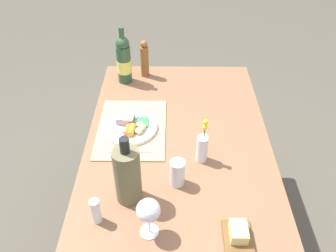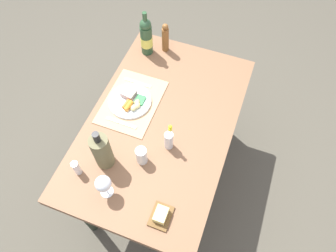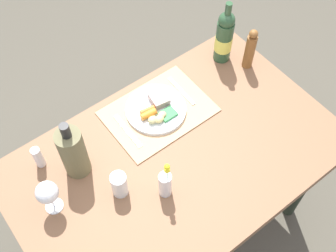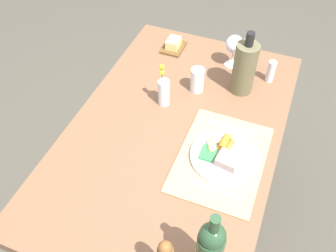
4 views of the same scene
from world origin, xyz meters
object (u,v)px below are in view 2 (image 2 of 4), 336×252
at_px(water_tumbler, 142,156).
at_px(pepper_mill, 165,38).
at_px(dinner_plate, 130,101).
at_px(cooler_bottle, 102,151).
at_px(wine_glass, 103,184).
at_px(fork, 138,83).
at_px(wine_bottle, 146,37).
at_px(salt_shaker, 77,168).
at_px(butter_dish, 161,215).
at_px(dining_table, 161,131).
at_px(knife, 121,123).
at_px(flower_vase, 169,140).

bearing_deg(water_tumbler, pepper_mill, -167.86).
height_order(dinner_plate, cooler_bottle, cooler_bottle).
bearing_deg(wine_glass, fork, -169.09).
distance_m(water_tumbler, wine_glass, 0.26).
distance_m(water_tumbler, wine_bottle, 0.82).
bearing_deg(salt_shaker, fork, 175.45).
bearing_deg(salt_shaker, butter_dish, 82.38).
bearing_deg(dining_table, butter_dish, 21.34).
distance_m(wine_glass, wine_bottle, 1.01).
bearing_deg(cooler_bottle, fork, -174.49).
bearing_deg(wine_bottle, knife, 7.67).
bearing_deg(pepper_mill, dining_table, 18.16).
height_order(flower_vase, wine_bottle, wine_bottle).
distance_m(pepper_mill, salt_shaker, 1.02).
height_order(flower_vase, salt_shaker, flower_vase).
relative_size(flower_vase, butter_dish, 1.64).
bearing_deg(butter_dish, dining_table, -158.66).
bearing_deg(butter_dish, cooler_bottle, -114.12).
distance_m(water_tumbler, salt_shaker, 0.34).
relative_size(fork, knife, 0.96).
xyz_separation_m(water_tumbler, salt_shaker, (0.18, -0.29, 0.00)).
height_order(pepper_mill, wine_bottle, wine_bottle).
bearing_deg(butter_dish, flower_vase, -165.16).
distance_m(flower_vase, wine_bottle, 0.74).
height_order(knife, wine_bottle, wine_bottle).
bearing_deg(salt_shaker, dining_table, 146.30).
bearing_deg(dining_table, pepper_mill, -161.84).
bearing_deg(butter_dish, wine_glass, -93.62).
bearing_deg(wine_bottle, water_tumbler, 20.54).
distance_m(salt_shaker, wine_bottle, 0.95).
xyz_separation_m(knife, pepper_mill, (-0.65, 0.03, 0.10)).
bearing_deg(pepper_mill, cooler_bottle, -0.38).
xyz_separation_m(flower_vase, wine_bottle, (-0.63, -0.39, 0.06)).
xyz_separation_m(fork, pepper_mill, (-0.34, 0.06, 0.10)).
relative_size(fork, wine_glass, 1.13).
distance_m(dinner_plate, wine_glass, 0.58).
relative_size(dinner_plate, butter_dish, 2.01).
bearing_deg(flower_vase, fork, -135.52).
xyz_separation_m(pepper_mill, butter_dish, (1.08, 0.38, -0.08)).
bearing_deg(dinner_plate, dining_table, 73.05).
xyz_separation_m(knife, salt_shaker, (0.36, -0.08, 0.04)).
height_order(dinner_plate, wine_bottle, wine_bottle).
height_order(dining_table, cooler_bottle, cooler_bottle).
height_order(wine_glass, salt_shaker, wine_glass).
height_order(dining_table, dinner_plate, dinner_plate).
relative_size(dinner_plate, fork, 1.42).
height_order(dinner_plate, water_tumbler, water_tumbler).
height_order(water_tumbler, wine_glass, wine_glass).
xyz_separation_m(dining_table, water_tumbler, (0.26, -0.01, 0.15)).
bearing_deg(wine_bottle, wine_glass, 10.61).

